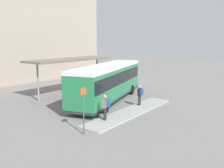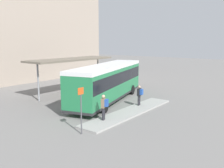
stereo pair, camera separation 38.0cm
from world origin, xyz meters
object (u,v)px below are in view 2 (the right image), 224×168
pedestrian_waiting (104,106)px  platform_sign (81,109)px  bicycle_green (128,82)px  city_bus (108,80)px  potted_planter_near_shelter (81,90)px  bicycle_white (121,81)px  bicycle_yellow (133,83)px  pedestrian_companion (140,94)px

pedestrian_waiting → platform_sign: 2.68m
platform_sign → bicycle_green: bearing=24.9°
pedestrian_waiting → bicycle_green: (13.06, 6.87, -0.79)m
city_bus → platform_sign: bearing=-168.5°
potted_planter_near_shelter → bicycle_green: bearing=3.0°
city_bus → pedestrian_waiting: size_ratio=6.79×
bicycle_green → potted_planter_near_shelter: 8.75m
bicycle_green → platform_sign: size_ratio=0.55×
bicycle_white → potted_planter_near_shelter: (-8.63, -1.35, 0.32)m
bicycle_yellow → potted_planter_near_shelter: 8.55m
city_bus → bicycle_yellow: 8.61m
city_bus → pedestrian_waiting: city_bus is taller
city_bus → potted_planter_near_shelter: 3.26m
pedestrian_companion → bicycle_yellow: 9.99m
pedestrian_waiting → pedestrian_companion: size_ratio=1.05×
bicycle_yellow → bicycle_white: bearing=4.5°
pedestrian_companion → bicycle_green: pedestrian_companion is taller
potted_planter_near_shelter → bicycle_white: bearing=8.9°
city_bus → pedestrian_waiting: (-4.79, -3.43, -0.82)m
bicycle_green → bicycle_white: bearing=-174.4°
potted_planter_near_shelter → pedestrian_waiting: bearing=-124.0°
pedestrian_companion → bicycle_white: bearing=-53.1°
pedestrian_companion → bicycle_green: bearing=-57.0°
city_bus → potted_planter_near_shelter: size_ratio=8.83×
platform_sign → pedestrian_companion: bearing=4.1°
pedestrian_companion → potted_planter_near_shelter: pedestrian_companion is taller
city_bus → pedestrian_companion: bearing=-105.6°
city_bus → bicycle_yellow: bearing=1.5°
bicycle_white → potted_planter_near_shelter: 8.74m
pedestrian_waiting → potted_planter_near_shelter: size_ratio=1.30×
bicycle_yellow → potted_planter_near_shelter: potted_planter_near_shelter is taller
bicycle_white → platform_sign: 17.63m
city_bus → bicycle_yellow: city_bus is taller
bicycle_green → bicycle_white: size_ratio=0.88×
platform_sign → bicycle_yellow: bearing=22.4°
bicycle_green → platform_sign: (-15.68, -7.28, 1.22)m
city_bus → bicycle_green: (8.27, 3.43, -1.61)m
city_bus → potted_planter_near_shelter: (-0.46, 2.98, -1.25)m
bicycle_yellow → bicycle_green: size_ratio=1.11×
city_bus → pedestrian_companion: 3.43m
pedestrian_waiting → bicycle_green: size_ratio=1.14×
potted_planter_near_shelter → bicycle_yellow: bearing=-2.9°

